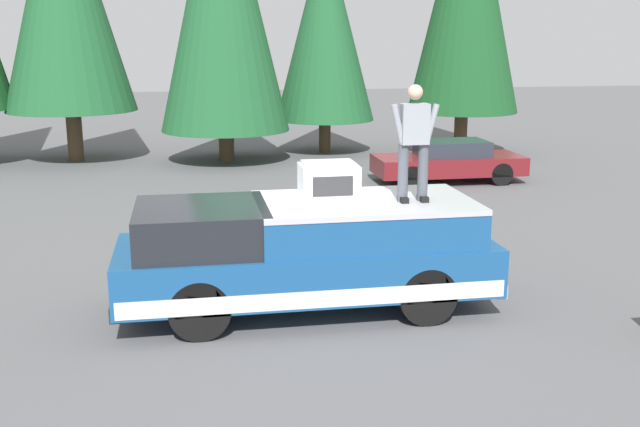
{
  "coord_description": "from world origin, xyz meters",
  "views": [
    {
      "loc": [
        -10.76,
        1.49,
        4.04
      ],
      "look_at": [
        0.31,
        -0.5,
        1.35
      ],
      "focal_mm": 42.34,
      "sensor_mm": 36.0,
      "label": 1
    }
  ],
  "objects_px": {
    "pickup_truck": "(306,253)",
    "compressor_unit": "(329,181)",
    "person_on_truck_bed": "(414,140)",
    "parked_car_maroon": "(449,161)"
  },
  "relations": [
    {
      "from": "pickup_truck",
      "to": "compressor_unit",
      "type": "bearing_deg",
      "value": -70.28
    },
    {
      "from": "person_on_truck_bed",
      "to": "compressor_unit",
      "type": "bearing_deg",
      "value": 74.68
    },
    {
      "from": "compressor_unit",
      "to": "parked_car_maroon",
      "type": "bearing_deg",
      "value": -29.55
    },
    {
      "from": "pickup_truck",
      "to": "parked_car_maroon",
      "type": "distance_m",
      "value": 10.73
    },
    {
      "from": "compressor_unit",
      "to": "person_on_truck_bed",
      "type": "height_order",
      "value": "person_on_truck_bed"
    },
    {
      "from": "pickup_truck",
      "to": "compressor_unit",
      "type": "relative_size",
      "value": 6.6
    },
    {
      "from": "compressor_unit",
      "to": "person_on_truck_bed",
      "type": "bearing_deg",
      "value": -105.32
    },
    {
      "from": "pickup_truck",
      "to": "person_on_truck_bed",
      "type": "relative_size",
      "value": 3.28
    },
    {
      "from": "compressor_unit",
      "to": "person_on_truck_bed",
      "type": "relative_size",
      "value": 0.5
    },
    {
      "from": "pickup_truck",
      "to": "person_on_truck_bed",
      "type": "height_order",
      "value": "person_on_truck_bed"
    }
  ]
}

